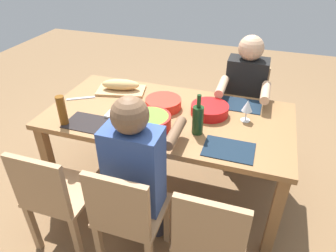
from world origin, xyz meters
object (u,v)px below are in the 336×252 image
Objects in this scene: diner_far_right at (244,94)px; napkin_stack at (117,114)px; beer_bottle at (62,111)px; cutting_board at (121,90)px; serving_bowl_greens at (163,103)px; dining_table at (168,123)px; chair_near_right at (210,237)px; chair_near_left at (55,195)px; serving_bowl_salad at (150,122)px; bread_loaf at (121,85)px; serving_bowl_pasta at (210,109)px; wine_glass at (247,107)px; diner_near_center at (137,168)px; wine_bottle at (198,119)px; chair_near_center at (127,215)px; chair_far_right at (243,105)px.

diner_far_right is 8.57× the size of napkin_stack.
cutting_board is at bearing 75.08° from beer_bottle.
serving_bowl_greens is at bearing -19.58° from cutting_board.
beer_bottle is at bearing -150.90° from dining_table.
diner_far_right is at bearing 42.85° from serving_bowl_greens.
chair_near_left is at bearing 180.00° from chair_near_right.
serving_bowl_salad is 0.65m from bread_loaf.
wine_glass is (0.27, -0.01, 0.07)m from serving_bowl_pasta.
bread_loaf reaches higher than cutting_board.
serving_bowl_salad is 1.31× the size of beer_bottle.
diner_far_right is at bearing 67.32° from diner_near_center.
wine_bottle is 1.75× the size of wine_glass.
wine_bottle is at bearing -96.08° from serving_bowl_pasta.
cutting_board is (-0.50, 1.02, 0.27)m from chair_near_center.
chair_far_right is 2.93× the size of wine_bottle.
serving_bowl_greens is at bearing -137.15° from diner_far_right.
serving_bowl_greens is 0.46m from cutting_board.
chair_near_center is (0.00, -0.79, -0.18)m from dining_table.
chair_near_left and chair_far_right have the same top height.
wine_glass is (1.07, 0.87, 0.37)m from chair_near_left.
napkin_stack is at bearing -142.98° from serving_bowl_greens.
serving_bowl_salad is 0.70m from wine_glass.
chair_near_center is at bearing -32.62° from beer_bottle.
napkin_stack is (0.15, 0.64, 0.27)m from chair_near_left.
serving_bowl_greens is 0.70× the size of cutting_board.
diner_far_right is at bearing 73.25° from wine_bottle.
serving_bowl_salad is at bearing -17.17° from napkin_stack.
diner_near_center reaches higher than wine_glass.
dining_table is 4.59× the size of cutting_board.
chair_far_right is 1.18m from cutting_board.
beer_bottle is 1.33× the size of wine_glass.
wine_bottle is at bearing 11.35° from beer_bottle.
chair_near_center reaches higher than cutting_board.
bread_loaf is at bearing 169.96° from serving_bowl_pasta.
serving_bowl_salad is 1.04× the size of serving_bowl_greens.
dining_table is at bearing -171.68° from wine_glass.
dining_table is 0.95m from chair_near_right.
serving_bowl_pasta is (0.30, 0.70, 0.09)m from diner_near_center.
dining_table is 0.57m from bread_loaf.
serving_bowl_pasta is (0.36, 0.01, 0.00)m from serving_bowl_greens.
bread_loaf is at bearing 151.80° from wine_bottle.
chair_near_center is at bearing -61.11° from napkin_stack.
chair_near_left is 3.03× the size of serving_bowl_pasta.
bread_loaf reaches higher than serving_bowl_pasta.
bread_loaf is (-0.50, 1.02, 0.32)m from chair_near_center.
diner_near_center is at bearing 160.03° from chair_near_right.
dining_table is 0.78m from beer_bottle.
serving_bowl_pasta is at bearing 83.92° from wine_bottle.
chair_far_right is at bearing 57.33° from dining_table.
diner_near_center is at bearing -81.96° from serving_bowl_salad.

